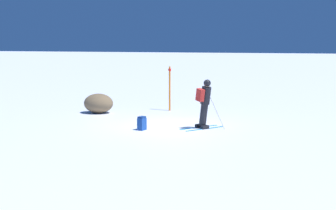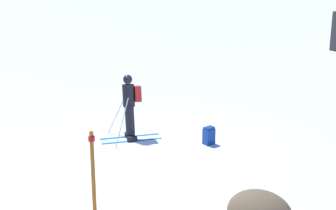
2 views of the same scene
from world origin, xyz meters
name	(u,v)px [view 1 (image 1 of 2)]	position (x,y,z in m)	size (l,w,h in m)	color
ground_plane	(170,126)	(0.00, 0.00, 0.00)	(300.00, 300.00, 0.00)	white
skier	(204,101)	(-1.40, 0.11, 1.03)	(1.49, 1.69, 1.85)	#1E7AC6
spare_backpack	(142,123)	(0.60, 1.22, 0.24)	(0.26, 0.33, 0.50)	#194293
exposed_boulder_0	(98,103)	(4.30, -1.77, 0.44)	(1.36, 1.15, 0.88)	brown
trail_marker	(170,87)	(1.67, -3.79, 1.13)	(0.13, 0.13, 2.06)	orange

